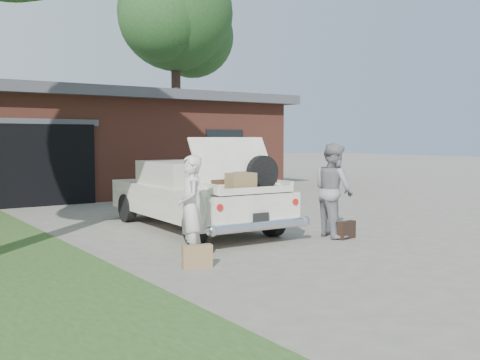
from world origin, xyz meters
TOP-DOWN VIEW (x-y plane):
  - ground at (0.00, 0.00)m, footprint 90.00×90.00m
  - house at (0.98, 11.47)m, footprint 12.80×7.80m
  - tree_right at (7.39, 16.48)m, footprint 6.24×5.42m
  - sedan at (0.14, 2.37)m, footprint 2.04×4.83m
  - woman_left at (-1.42, -0.16)m, footprint 0.54×0.66m
  - woman_right at (1.78, 0.14)m, footprint 0.82×0.96m
  - suitcase_left at (-1.57, -0.60)m, footprint 0.44×0.24m
  - suitcase_right at (1.82, -0.16)m, footprint 0.43×0.19m

SIDE VIEW (x-z plane):
  - ground at x=0.00m, z-range 0.00..0.00m
  - suitcase_right at x=1.82m, z-range 0.00..0.32m
  - suitcase_left at x=-1.57m, z-range 0.00..0.33m
  - sedan at x=0.14m, z-range -0.22..1.62m
  - woman_left at x=-1.42m, z-range 0.00..1.57m
  - woman_right at x=1.78m, z-range 0.00..1.73m
  - house at x=0.98m, z-range 0.02..3.32m
  - tree_right at x=7.39m, z-range 2.16..12.58m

